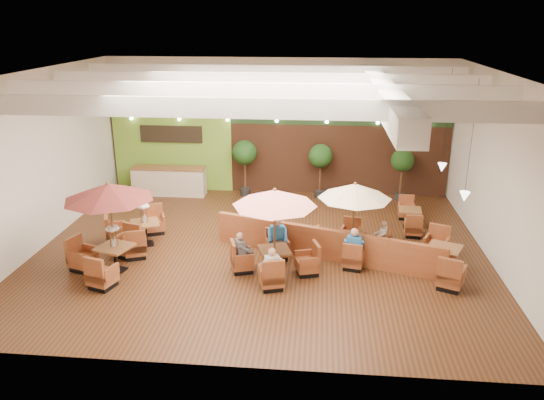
# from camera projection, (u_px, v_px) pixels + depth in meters

# --- Properties ---
(room) EXTENTS (14.04, 14.00, 5.52)m
(room) POSITION_uv_depth(u_px,v_px,m) (273.00, 129.00, 16.80)
(room) COLOR #381E0F
(room) RESTS_ON ground
(service_counter) EXTENTS (3.00, 0.75, 1.18)m
(service_counter) POSITION_uv_depth(u_px,v_px,m) (169.00, 181.00, 21.87)
(service_counter) COLOR beige
(service_counter) RESTS_ON ground
(booth_divider) EXTENTS (6.90, 2.43, 1.00)m
(booth_divider) POSITION_uv_depth(u_px,v_px,m) (325.00, 244.00, 16.03)
(booth_divider) COLOR brown
(booth_divider) RESTS_ON ground
(table_0) EXTENTS (2.66, 2.81, 2.72)m
(table_0) POSITION_uv_depth(u_px,v_px,m) (108.00, 208.00, 14.82)
(table_0) COLOR brown
(table_0) RESTS_ON ground
(table_1) EXTENTS (2.65, 2.65, 2.58)m
(table_1) POSITION_uv_depth(u_px,v_px,m) (275.00, 216.00, 14.77)
(table_1) COLOR brown
(table_1) RESTS_ON ground
(table_2) EXTENTS (2.42, 2.42, 2.40)m
(table_2) POSITION_uv_depth(u_px,v_px,m) (354.00, 206.00, 15.87)
(table_2) COLOR brown
(table_2) RESTS_ON ground
(table_3) EXTENTS (1.96, 2.78, 1.55)m
(table_3) POSITION_uv_depth(u_px,v_px,m) (138.00, 231.00, 17.10)
(table_3) COLOR brown
(table_3) RESTS_ON ground
(table_4) EXTENTS (1.18, 2.85, 1.00)m
(table_4) POSITION_uv_depth(u_px,v_px,m) (443.00, 260.00, 15.25)
(table_4) COLOR brown
(table_4) RESTS_ON ground
(table_5) EXTENTS (0.82, 2.28, 0.84)m
(table_5) POSITION_uv_depth(u_px,v_px,m) (409.00, 218.00, 18.55)
(table_5) COLOR brown
(table_5) RESTS_ON ground
(topiary_0) EXTENTS (1.00, 1.00, 2.31)m
(topiary_0) POSITION_uv_depth(u_px,v_px,m) (245.00, 155.00, 21.40)
(topiary_0) COLOR black
(topiary_0) RESTS_ON ground
(topiary_1) EXTENTS (0.96, 0.96, 2.23)m
(topiary_1) POSITION_uv_depth(u_px,v_px,m) (320.00, 158.00, 21.15)
(topiary_1) COLOR black
(topiary_1) RESTS_ON ground
(topiary_2) EXTENTS (0.90, 0.90, 2.10)m
(topiary_2) POSITION_uv_depth(u_px,v_px,m) (402.00, 162.00, 20.89)
(topiary_2) COLOR black
(topiary_2) RESTS_ON ground
(diner_0) EXTENTS (0.42, 0.40, 0.76)m
(diner_0) POSITION_uv_depth(u_px,v_px,m) (271.00, 264.00, 14.22)
(diner_0) COLOR white
(diner_0) RESTS_ON ground
(diner_1) EXTENTS (0.44, 0.38, 0.85)m
(diner_1) POSITION_uv_depth(u_px,v_px,m) (277.00, 235.00, 15.98)
(diner_1) COLOR #286CAF
(diner_1) RESTS_ON ground
(diner_2) EXTENTS (0.40, 0.42, 0.76)m
(diner_2) POSITION_uv_depth(u_px,v_px,m) (242.00, 248.00, 15.18)
(diner_2) COLOR slate
(diner_2) RESTS_ON ground
(diner_3) EXTENTS (0.43, 0.37, 0.83)m
(diner_3) POSITION_uv_depth(u_px,v_px,m) (354.00, 244.00, 15.34)
(diner_3) COLOR #286CAF
(diner_3) RESTS_ON ground
(diner_4) EXTENTS (0.34, 0.39, 0.74)m
(diner_4) POSITION_uv_depth(u_px,v_px,m) (381.00, 235.00, 16.09)
(diner_4) COLOR white
(diner_4) RESTS_ON ground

